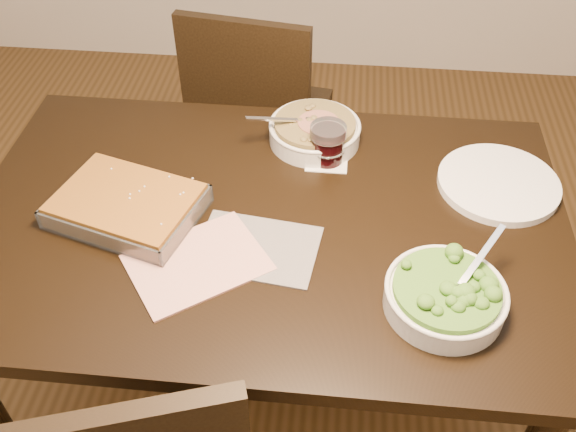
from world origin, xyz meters
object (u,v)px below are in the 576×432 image
object	(u,v)px
baking_dish	(127,206)
chair_far	(257,113)
broccoli_bowl	(445,296)
wine_tumbler	(328,142)
dinner_plate	(498,183)
stew_bowl	(315,131)
table	(267,246)

from	to	relation	value
baking_dish	chair_far	world-z (taller)	chair_far
broccoli_bowl	chair_far	xyz separation A→B (m)	(-0.53, 1.00, -0.28)
wine_tumbler	dinner_plate	size ratio (longest dim) A/B	0.34
stew_bowl	broccoli_bowl	bearing A→B (deg)	-60.57
table	wine_tumbler	size ratio (longest dim) A/B	13.86
wine_tumbler	chair_far	xyz separation A→B (m)	(-0.26, 0.55, -0.30)
broccoli_bowl	baking_dish	size ratio (longest dim) A/B	0.68
table	baking_dish	xyz separation A→B (m)	(-0.32, -0.02, 0.12)
stew_bowl	broccoli_bowl	size ratio (longest dim) A/B	1.00
broccoli_bowl	baking_dish	xyz separation A→B (m)	(-0.71, 0.20, -0.01)
dinner_plate	chair_far	distance (m)	0.95
stew_bowl	baking_dish	bearing A→B (deg)	-141.37
dinner_plate	chair_far	size ratio (longest dim) A/B	0.33
stew_bowl	baking_dish	size ratio (longest dim) A/B	0.68
broccoli_bowl	dinner_plate	distance (m)	0.42
table	baking_dish	world-z (taller)	baking_dish
stew_bowl	table	bearing A→B (deg)	-106.39
table	chair_far	xyz separation A→B (m)	(-0.14, 0.77, -0.15)
table	dinner_plate	world-z (taller)	dinner_plate
stew_bowl	dinner_plate	bearing A→B (deg)	-16.94
broccoli_bowl	wine_tumbler	world-z (taller)	wine_tumbler
dinner_plate	wine_tumbler	bearing A→B (deg)	171.66
table	broccoli_bowl	size ratio (longest dim) A/B	5.47
baking_dish	wine_tumbler	size ratio (longest dim) A/B	3.75
stew_bowl	chair_far	size ratio (longest dim) A/B	0.28
wine_tumbler	dinner_plate	bearing A→B (deg)	-8.34
stew_bowl	dinner_plate	distance (m)	0.48
broccoli_bowl	wine_tumbler	size ratio (longest dim) A/B	2.53
wine_tumbler	dinner_plate	distance (m)	0.43
chair_far	dinner_plate	bearing A→B (deg)	147.47
stew_bowl	wine_tumbler	world-z (taller)	wine_tumbler
baking_dish	chair_far	xyz separation A→B (m)	(0.18, 0.80, -0.27)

